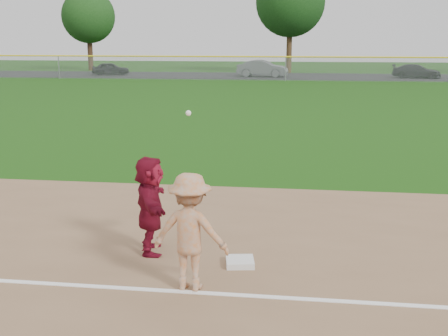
# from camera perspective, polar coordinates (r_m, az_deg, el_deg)

# --- Properties ---
(ground) EXTENTS (160.00, 160.00, 0.00)m
(ground) POSITION_cam_1_polar(r_m,az_deg,el_deg) (8.81, -1.33, -10.48)
(ground) COLOR #19470D
(ground) RESTS_ON ground
(foul_line) EXTENTS (60.00, 0.10, 0.01)m
(foul_line) POSITION_cam_1_polar(r_m,az_deg,el_deg) (8.08, -2.25, -12.56)
(foul_line) COLOR white
(foul_line) RESTS_ON infield_dirt
(parking_asphalt) EXTENTS (120.00, 10.00, 0.01)m
(parking_asphalt) POSITION_cam_1_polar(r_m,az_deg,el_deg) (54.10, 6.44, 9.26)
(parking_asphalt) COLOR black
(parking_asphalt) RESTS_ON ground
(first_base) EXTENTS (0.50, 0.50, 0.10)m
(first_base) POSITION_cam_1_polar(r_m,az_deg,el_deg) (8.99, 1.64, -9.52)
(first_base) COLOR silver
(first_base) RESTS_ON infield_dirt
(base_runner) EXTENTS (0.85, 1.59, 1.64)m
(base_runner) POSITION_cam_1_polar(r_m,az_deg,el_deg) (9.33, -7.50, -3.73)
(base_runner) COLOR maroon
(base_runner) RESTS_ON infield_dirt
(car_left) EXTENTS (3.82, 2.36, 1.21)m
(car_left) POSITION_cam_1_polar(r_m,az_deg,el_deg) (56.61, -11.44, 9.87)
(car_left) COLOR black
(car_left) RESTS_ON parking_asphalt
(car_mid) EXTENTS (4.81, 2.14, 1.53)m
(car_mid) POSITION_cam_1_polar(r_m,az_deg,el_deg) (52.90, 3.94, 10.06)
(car_mid) COLOR #56585E
(car_mid) RESTS_ON parking_asphalt
(car_right) EXTENTS (4.48, 2.45, 1.23)m
(car_right) POSITION_cam_1_polar(r_m,az_deg,el_deg) (53.82, 18.97, 9.28)
(car_right) COLOR black
(car_right) RESTS_ON parking_asphalt
(first_base_play) EXTENTS (1.15, 0.73, 2.53)m
(first_base_play) POSITION_cam_1_polar(r_m,az_deg,el_deg) (7.93, -3.46, -6.50)
(first_base_play) COLOR #9F9FA2
(first_base_play) RESTS_ON infield_dirt
(outfield_fence) EXTENTS (110.00, 0.12, 110.00)m
(outfield_fence) POSITION_cam_1_polar(r_m,az_deg,el_deg) (48.02, 6.31, 11.12)
(outfield_fence) COLOR #999EA0
(outfield_fence) RESTS_ON ground
(tree_1) EXTENTS (5.80, 5.80, 8.75)m
(tree_1) POSITION_cam_1_polar(r_m,az_deg,el_deg) (65.31, -13.62, 14.73)
(tree_1) COLOR #331F12
(tree_1) RESTS_ON ground
(tree_2) EXTENTS (7.00, 7.00, 10.58)m
(tree_2) POSITION_cam_1_polar(r_m,az_deg,el_deg) (59.59, 6.75, 16.38)
(tree_2) COLOR #3C2916
(tree_2) RESTS_ON ground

